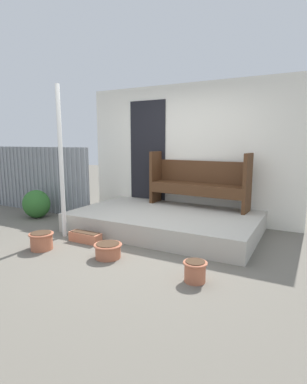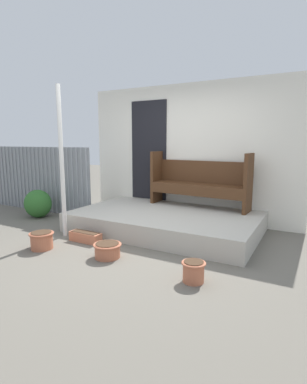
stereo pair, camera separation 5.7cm
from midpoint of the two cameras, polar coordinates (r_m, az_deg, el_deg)
ground_plane at (r=4.45m, az=-2.91°, el=-10.32°), size 24.00×24.00×0.00m
porch_slab at (r=5.18m, az=2.57°, el=-5.61°), size 3.08×1.86×0.32m
house_wall at (r=5.89m, az=6.47°, el=7.43°), size 4.28×0.08×2.60m
fence_corrugated at (r=7.05m, az=-20.98°, el=2.31°), size 2.96×0.05×1.41m
support_post at (r=4.92m, az=-16.77°, el=5.35°), size 0.07×0.07×2.37m
bench at (r=5.57m, az=9.01°, el=2.29°), size 1.88×0.52×1.01m
flower_pot_left at (r=4.59m, az=-20.19°, el=-8.53°), size 0.35×0.35×0.25m
flower_pot_middle at (r=4.06m, az=-8.37°, el=-10.80°), size 0.38×0.38×0.20m
flower_pot_right at (r=3.40m, az=8.12°, el=-14.60°), size 0.27×0.27×0.23m
planter_box_rect at (r=4.73m, az=-12.50°, el=-8.34°), size 0.52×0.17×0.16m
shrub_by_fence at (r=6.46m, az=-20.91°, el=-2.08°), size 0.57×0.51×0.56m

